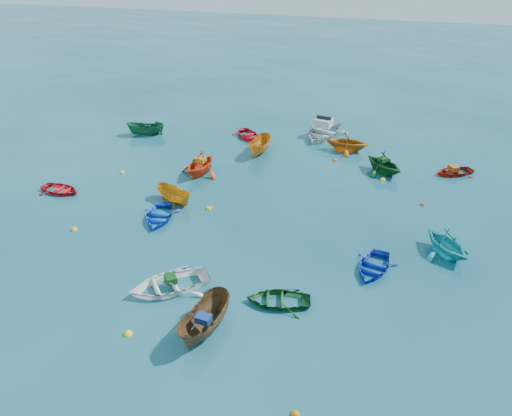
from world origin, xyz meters
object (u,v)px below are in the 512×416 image
(dinghy_white_near, at_px, (169,288))
(dinghy_blue_se, at_px, (373,270))
(motorboat_white, at_px, (323,136))
(dinghy_blue_sw, at_px, (159,219))

(dinghy_white_near, relative_size, dinghy_blue_se, 1.28)
(dinghy_blue_se, xyz_separation_m, motorboat_white, (-5.38, 16.76, 0.00))
(dinghy_white_near, height_order, dinghy_blue_se, dinghy_white_near)
(dinghy_blue_se, distance_m, motorboat_white, 17.60)
(dinghy_white_near, bearing_deg, dinghy_blue_sw, 169.45)
(dinghy_blue_sw, relative_size, dinghy_white_near, 0.83)
(dinghy_blue_se, relative_size, motorboat_white, 0.62)
(dinghy_white_near, xyz_separation_m, dinghy_blue_se, (8.62, 4.08, 0.00))
(dinghy_blue_se, bearing_deg, dinghy_white_near, -144.44)
(dinghy_blue_sw, bearing_deg, dinghy_white_near, -73.44)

